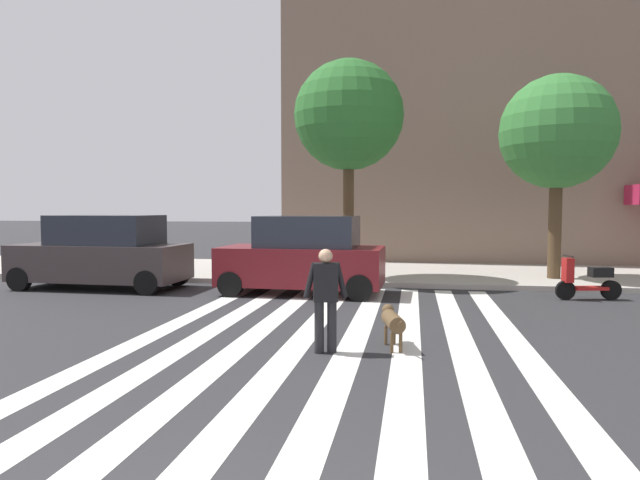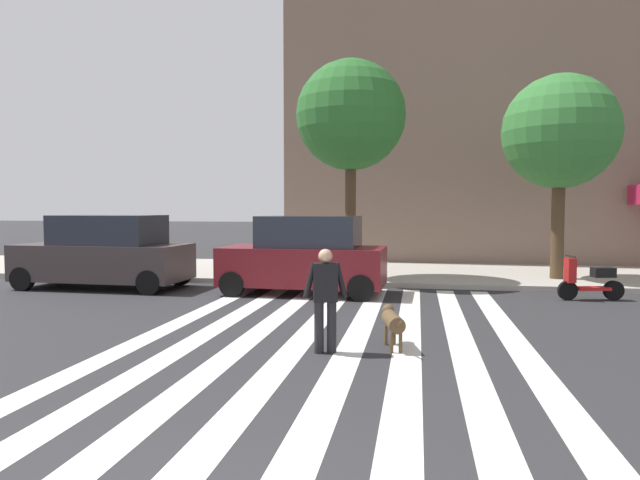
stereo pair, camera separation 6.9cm
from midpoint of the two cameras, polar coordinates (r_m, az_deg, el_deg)
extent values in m
plane|color=#2B2B2D|center=(9.63, 0.91, -10.31)|extent=(160.00, 160.00, 0.00)
cube|color=#AEA69B|center=(18.77, 5.51, -3.41)|extent=(80.00, 6.00, 0.15)
cube|color=silver|center=(10.57, -16.20, -9.19)|extent=(0.45, 12.09, 0.01)
cube|color=silver|center=(10.21, -11.61, -9.57)|extent=(0.45, 12.09, 0.01)
cube|color=silver|center=(9.92, -6.70, -9.91)|extent=(0.45, 12.09, 0.01)
cube|color=silver|center=(9.70, -1.52, -10.19)|extent=(0.45, 12.09, 0.01)
cube|color=silver|center=(9.56, 3.85, -10.39)|extent=(0.45, 12.09, 0.01)
cube|color=silver|center=(9.51, 9.34, -10.51)|extent=(0.45, 12.09, 0.01)
cube|color=silver|center=(9.54, 14.85, -10.53)|extent=(0.45, 12.09, 0.01)
cube|color=silver|center=(9.66, 20.26, -10.46)|extent=(0.45, 12.09, 0.01)
cube|color=#3C3233|center=(16.69, -21.57, -2.13)|extent=(4.80, 2.07, 1.01)
cube|color=#232833|center=(16.53, -21.09, 1.01)|extent=(2.86, 1.79, 0.82)
cylinder|color=black|center=(17.13, -28.56, -3.58)|extent=(0.66, 0.23, 0.66)
cylinder|color=black|center=(18.55, -24.97, -2.99)|extent=(0.66, 0.23, 0.66)
cylinder|color=black|center=(14.99, -17.30, -4.26)|extent=(0.66, 0.23, 0.66)
cylinder|color=black|center=(16.59, -14.30, -3.50)|extent=(0.66, 0.23, 0.66)
cube|color=maroon|center=(14.51, -1.61, -2.69)|extent=(4.33, 2.07, 1.00)
cube|color=#232833|center=(14.40, -0.96, 0.89)|extent=(2.61, 1.79, 0.82)
cylinder|color=black|center=(14.19, -9.01, -4.58)|extent=(0.67, 0.24, 0.66)
cylinder|color=black|center=(15.87, -6.71, -3.72)|extent=(0.67, 0.24, 0.66)
cylinder|color=black|center=(13.38, 4.44, -5.02)|extent=(0.67, 0.24, 0.66)
cylinder|color=black|center=(15.15, 5.31, -4.05)|extent=(0.67, 0.24, 0.66)
cylinder|color=black|center=(14.87, 24.57, -4.82)|extent=(0.49, 0.19, 0.48)
cylinder|color=black|center=(15.40, 28.44, -4.65)|extent=(0.50, 0.23, 0.48)
cube|color=red|center=(15.15, 26.71, -4.54)|extent=(0.85, 0.47, 0.08)
cube|color=black|center=(15.22, 27.58, -3.02)|extent=(0.57, 0.40, 0.24)
cube|color=red|center=(14.83, 24.79, -2.90)|extent=(0.25, 0.31, 0.60)
cylinder|color=black|center=(14.80, 24.82, -1.56)|extent=(0.13, 0.50, 0.04)
cylinder|color=#4C3823|center=(16.65, 3.32, 2.93)|extent=(0.33, 0.33, 4.02)
sphere|color=#286628|center=(16.88, 3.35, 12.88)|extent=(3.31, 3.31, 3.31)
cylinder|color=#4C3823|center=(17.92, 23.68, 1.82)|extent=(0.38, 0.38, 3.47)
sphere|color=#337533|center=(18.07, 23.88, 10.30)|extent=(3.39, 3.39, 3.39)
cylinder|color=black|center=(8.66, 0.12, -9.09)|extent=(0.18, 0.18, 0.82)
cylinder|color=black|center=(8.67, 1.46, -9.07)|extent=(0.18, 0.18, 0.82)
cube|color=black|center=(8.54, 0.80, -4.42)|extent=(0.42, 0.32, 0.60)
cylinder|color=black|center=(8.52, -0.82, -4.23)|extent=(0.24, 0.14, 0.57)
cylinder|color=black|center=(8.55, 2.41, -4.21)|extent=(0.24, 0.14, 0.57)
sphere|color=tan|center=(8.49, 0.80, -1.68)|extent=(0.26, 0.26, 0.22)
cylinder|color=brown|center=(8.98, 7.87, -8.41)|extent=(0.42, 0.79, 0.26)
sphere|color=brown|center=(9.40, 7.34, -7.25)|extent=(0.24, 0.24, 0.20)
cylinder|color=brown|center=(8.51, 8.48, -8.71)|extent=(0.09, 0.24, 0.16)
cylinder|color=brown|center=(9.28, 7.11, -9.85)|extent=(0.07, 0.07, 0.32)
cylinder|color=brown|center=(9.30, 7.97, -9.82)|extent=(0.07, 0.07, 0.32)
cylinder|color=brown|center=(8.78, 7.72, -10.62)|extent=(0.07, 0.07, 0.32)
cylinder|color=brown|center=(8.81, 8.63, -10.58)|extent=(0.07, 0.07, 0.32)
camera|label=1|loc=(0.03, -89.78, 0.01)|focal=30.64mm
camera|label=2|loc=(0.03, 90.22, -0.01)|focal=30.64mm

